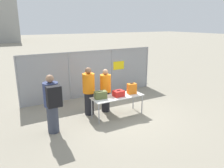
{
  "coord_description": "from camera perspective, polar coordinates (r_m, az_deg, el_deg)",
  "views": [
    {
      "loc": [
        -4.0,
        -6.55,
        3.31
      ],
      "look_at": [
        -0.05,
        0.43,
        1.05
      ],
      "focal_mm": 35.0,
      "sensor_mm": 36.0,
      "label": 1
    }
  ],
  "objects": [
    {
      "name": "ground_plane",
      "position": [
        8.36,
        1.75,
        -7.6
      ],
      "size": [
        120.0,
        120.0,
        0.0
      ],
      "primitive_type": "plane",
      "color": "gray"
    },
    {
      "name": "fence_section",
      "position": [
        10.05,
        -5.22,
        3.0
      ],
      "size": [
        6.42,
        0.07,
        2.11
      ],
      "color": "gray",
      "rests_on": "ground_plane"
    },
    {
      "name": "inspection_table",
      "position": [
        7.9,
        1.45,
        -3.61
      ],
      "size": [
        1.91,
        0.7,
        0.75
      ],
      "color": "silver",
      "rests_on": "ground_plane"
    },
    {
      "name": "suitcase_olive",
      "position": [
        7.62,
        -2.99,
        -2.86
      ],
      "size": [
        0.45,
        0.3,
        0.28
      ],
      "color": "#566033",
      "rests_on": "inspection_table"
    },
    {
      "name": "suitcase_red",
      "position": [
        7.86,
        1.73,
        -2.46
      ],
      "size": [
        0.38,
        0.31,
        0.23
      ],
      "color": "red",
      "rests_on": "inspection_table"
    },
    {
      "name": "suitcase_orange",
      "position": [
        8.13,
        5.19,
        -1.22
      ],
      "size": [
        0.36,
        0.26,
        0.41
      ],
      "color": "orange",
      "rests_on": "inspection_table"
    },
    {
      "name": "traveler_hooded",
      "position": [
        6.8,
        -15.37,
        -4.58
      ],
      "size": [
        0.46,
        0.71,
        1.84
      ],
      "rotation": [
        0.0,
        0.0,
        0.09
      ],
      "color": "#383D4C",
      "rests_on": "ground_plane"
    },
    {
      "name": "security_worker_near",
      "position": [
        8.27,
        -1.7,
        -1.54
      ],
      "size": [
        0.41,
        0.41,
        1.66
      ],
      "rotation": [
        0.0,
        0.0,
        3.31
      ],
      "color": "black",
      "rests_on": "ground_plane"
    },
    {
      "name": "security_worker_far",
      "position": [
        8.0,
        -6.08,
        -1.72
      ],
      "size": [
        0.44,
        0.44,
        1.79
      ],
      "rotation": [
        0.0,
        0.0,
        2.7
      ],
      "color": "black",
      "rests_on": "ground_plane"
    },
    {
      "name": "utility_trailer",
      "position": [
        12.4,
        0.12,
        2.26
      ],
      "size": [
        4.24,
        2.04,
        0.72
      ],
      "color": "#B2B2B7",
      "rests_on": "ground_plane"
    }
  ]
}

